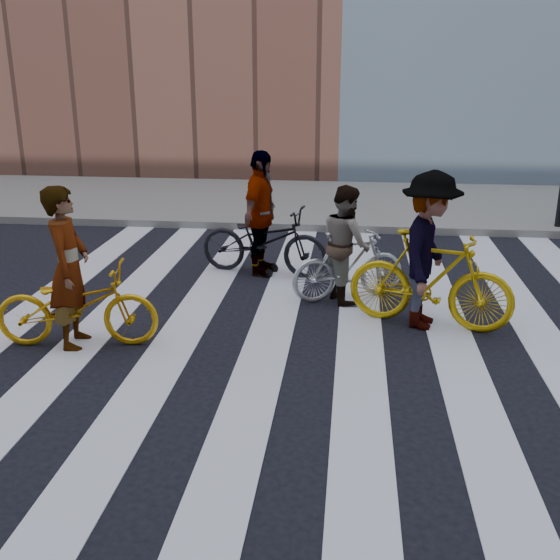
% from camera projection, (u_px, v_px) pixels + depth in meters
% --- Properties ---
extents(ground, '(100.00, 100.00, 0.00)m').
position_uv_depth(ground, '(316.00, 331.00, 8.17)').
color(ground, black).
rests_on(ground, ground).
extents(sidewalk_far, '(100.00, 5.00, 0.15)m').
position_uv_depth(sidewalk_far, '(335.00, 203.00, 15.22)').
color(sidewalk_far, gray).
rests_on(sidewalk_far, ground).
extents(zebra_crosswalk, '(8.25, 10.00, 0.01)m').
position_uv_depth(zebra_crosswalk, '(316.00, 331.00, 8.17)').
color(zebra_crosswalk, silver).
rests_on(zebra_crosswalk, ground).
extents(bike_yellow_left, '(1.95, 0.89, 0.99)m').
position_uv_depth(bike_yellow_left, '(77.00, 305.00, 7.64)').
color(bike_yellow_left, orange).
rests_on(bike_yellow_left, ground).
extents(bike_silver_mid, '(1.71, 1.09, 1.00)m').
position_uv_depth(bike_silver_mid, '(349.00, 265.00, 9.12)').
color(bike_silver_mid, '#B7BAC1').
rests_on(bike_silver_mid, ground).
extents(bike_yellow_right, '(2.13, 1.11, 1.23)m').
position_uv_depth(bike_yellow_right, '(430.00, 280.00, 8.15)').
color(bike_yellow_right, gold).
rests_on(bike_yellow_right, ground).
extents(bike_dark_rear, '(2.15, 1.10, 1.08)m').
position_uv_depth(bike_dark_rear, '(264.00, 241.00, 10.22)').
color(bike_dark_rear, black).
rests_on(bike_dark_rear, ground).
extents(rider_left, '(0.54, 0.75, 1.90)m').
position_uv_depth(rider_left, '(69.00, 268.00, 7.50)').
color(rider_left, slate).
rests_on(rider_left, ground).
extents(rider_mid, '(0.88, 0.97, 1.63)m').
position_uv_depth(rider_mid, '(346.00, 244.00, 9.03)').
color(rider_mid, slate).
rests_on(rider_mid, ground).
extents(rider_right, '(1.05, 1.42, 1.97)m').
position_uv_depth(rider_right, '(428.00, 251.00, 8.04)').
color(rider_right, slate).
rests_on(rider_right, ground).
extents(rider_rear, '(0.69, 1.21, 1.94)m').
position_uv_depth(rider_rear, '(261.00, 214.00, 10.09)').
color(rider_rear, slate).
rests_on(rider_rear, ground).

